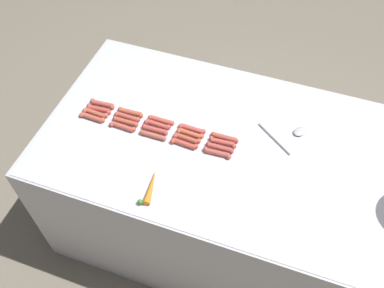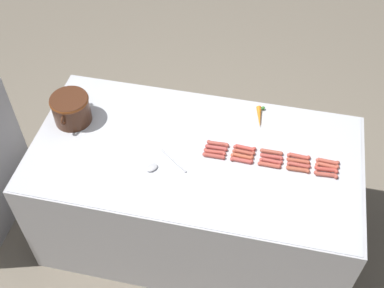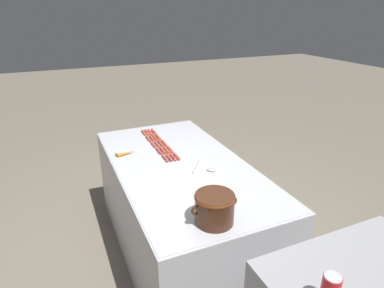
% 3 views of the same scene
% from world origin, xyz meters
% --- Properties ---
extents(ground_plane, '(20.00, 20.00, 0.00)m').
position_xyz_m(ground_plane, '(0.00, 0.00, 0.00)').
color(ground_plane, '#756B5B').
extents(griddle_counter, '(1.00, 1.92, 0.84)m').
position_xyz_m(griddle_counter, '(0.00, 0.00, 0.42)').
color(griddle_counter, '#BCBCC1').
rests_on(griddle_counter, ground_plane).
extents(hot_dog_0, '(0.03, 0.13, 0.02)m').
position_xyz_m(hot_dog_0, '(-0.02, -0.74, 0.85)').
color(hot_dog_0, '#B04D3F').
rests_on(hot_dog_0, griddle_counter).
extents(hot_dog_1, '(0.03, 0.13, 0.02)m').
position_xyz_m(hot_dog_1, '(-0.01, -0.59, 0.85)').
color(hot_dog_1, '#B0523A').
rests_on(hot_dog_1, griddle_counter).
extents(hot_dog_2, '(0.03, 0.13, 0.02)m').
position_xyz_m(hot_dog_2, '(-0.02, -0.43, 0.85)').
color(hot_dog_2, '#B74D3D').
rests_on(hot_dog_2, griddle_counter).
extents(hot_dog_3, '(0.03, 0.13, 0.02)m').
position_xyz_m(hot_dog_3, '(-0.01, -0.27, 0.85)').
color(hot_dog_3, '#B94A42').
rests_on(hot_dog_3, griddle_counter).
extents(hot_dog_4, '(0.03, 0.13, 0.02)m').
position_xyz_m(hot_dog_4, '(-0.02, -0.11, 0.85)').
color(hot_dog_4, '#AD453C').
rests_on(hot_dog_4, griddle_counter).
extents(hot_dog_5, '(0.03, 0.13, 0.02)m').
position_xyz_m(hot_dog_5, '(0.02, -0.75, 0.85)').
color(hot_dog_5, '#B9453A').
rests_on(hot_dog_5, griddle_counter).
extents(hot_dog_6, '(0.03, 0.13, 0.02)m').
position_xyz_m(hot_dog_6, '(0.02, -0.59, 0.85)').
color(hot_dog_6, '#B14A3F').
rests_on(hot_dog_6, griddle_counter).
extents(hot_dog_7, '(0.03, 0.13, 0.02)m').
position_xyz_m(hot_dog_7, '(0.02, -0.44, 0.85)').
color(hot_dog_7, '#B64840').
rests_on(hot_dog_7, griddle_counter).
extents(hot_dog_8, '(0.03, 0.13, 0.02)m').
position_xyz_m(hot_dog_8, '(0.02, -0.27, 0.85)').
color(hot_dog_8, '#BA5338').
rests_on(hot_dog_8, griddle_counter).
extents(hot_dog_9, '(0.03, 0.13, 0.02)m').
position_xyz_m(hot_dog_9, '(0.01, -0.11, 0.85)').
color(hot_dog_9, '#B4473C').
rests_on(hot_dog_9, griddle_counter).
extents(hot_dog_10, '(0.03, 0.13, 0.02)m').
position_xyz_m(hot_dog_10, '(0.05, -0.75, 0.85)').
color(hot_dog_10, '#B9513E').
rests_on(hot_dog_10, griddle_counter).
extents(hot_dog_11, '(0.03, 0.13, 0.02)m').
position_xyz_m(hot_dog_11, '(0.05, -0.59, 0.85)').
color(hot_dog_11, '#AF4E39').
rests_on(hot_dog_11, griddle_counter).
extents(hot_dog_12, '(0.03, 0.13, 0.02)m').
position_xyz_m(hot_dog_12, '(0.05, -0.44, 0.85)').
color(hot_dog_12, '#B44841').
rests_on(hot_dog_12, griddle_counter).
extents(hot_dog_13, '(0.03, 0.13, 0.02)m').
position_xyz_m(hot_dog_13, '(0.05, -0.28, 0.85)').
color(hot_dog_13, '#AC4938').
rests_on(hot_dog_13, griddle_counter).
extents(hot_dog_14, '(0.03, 0.13, 0.02)m').
position_xyz_m(hot_dog_14, '(0.05, -0.12, 0.85)').
color(hot_dog_14, '#AD4742').
rests_on(hot_dog_14, griddle_counter).
extents(hot_dog_15, '(0.03, 0.13, 0.02)m').
position_xyz_m(hot_dog_15, '(0.08, -0.75, 0.85)').
color(hot_dog_15, '#B45141').
rests_on(hot_dog_15, griddle_counter).
extents(hot_dog_16, '(0.03, 0.13, 0.02)m').
position_xyz_m(hot_dog_16, '(0.08, -0.59, 0.85)').
color(hot_dog_16, '#B84D40').
rests_on(hot_dog_16, griddle_counter).
extents(hot_dog_17, '(0.02, 0.13, 0.02)m').
position_xyz_m(hot_dog_17, '(0.08, -0.43, 0.85)').
color(hot_dog_17, '#AC5241').
rests_on(hot_dog_17, griddle_counter).
extents(hot_dog_18, '(0.03, 0.13, 0.02)m').
position_xyz_m(hot_dog_18, '(0.08, -0.28, 0.85)').
color(hot_dog_18, '#B9453B').
rests_on(hot_dog_18, griddle_counter).
extents(hot_dog_19, '(0.03, 0.13, 0.02)m').
position_xyz_m(hot_dog_19, '(0.08, -0.12, 0.85)').
color(hot_dog_19, '#AB4B40').
rests_on(hot_dog_19, griddle_counter).
extents(serving_spoon, '(0.19, 0.24, 0.02)m').
position_xyz_m(serving_spoon, '(-0.14, 0.18, 0.84)').
color(serving_spoon, '#B7B7BC').
rests_on(serving_spoon, griddle_counter).
extents(carrot, '(0.18, 0.06, 0.03)m').
position_xyz_m(carrot, '(0.35, -0.33, 0.85)').
color(carrot, orange).
rests_on(carrot, griddle_counter).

